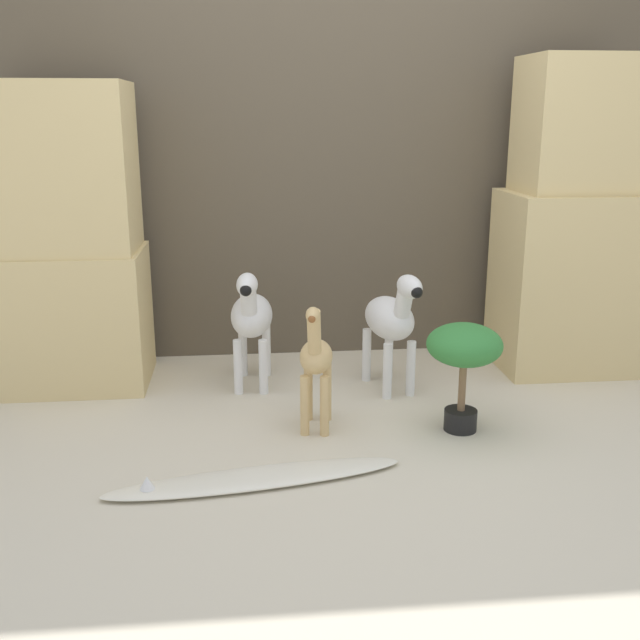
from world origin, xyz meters
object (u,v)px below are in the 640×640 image
object	(u,v)px
zebra_right	(392,319)
zebra_left	(251,316)
giraffe_figurine	(316,362)
potted_palm_front	(464,352)
surfboard	(254,478)

from	to	relation	value
zebra_right	zebra_left	xyz separation A→B (m)	(-0.69, 0.12, 0.00)
giraffe_figurine	potted_palm_front	distance (m)	0.65
zebra_left	surfboard	size ratio (longest dim) A/B	0.54
zebra_right	giraffe_figurine	xyz separation A→B (m)	(-0.42, -0.45, -0.06)
surfboard	potted_palm_front	bearing A→B (deg)	23.42
giraffe_figurine	zebra_right	bearing A→B (deg)	46.56
zebra_right	giraffe_figurine	distance (m)	0.62
potted_palm_front	surfboard	size ratio (longest dim) A/B	0.42
potted_palm_front	surfboard	xyz separation A→B (m)	(-0.92, -0.40, -0.35)
potted_palm_front	surfboard	bearing A→B (deg)	-156.58
zebra_left	potted_palm_front	bearing A→B (deg)	-35.31
zebra_right	surfboard	size ratio (longest dim) A/B	0.54
zebra_right	giraffe_figurine	world-z (taller)	zebra_right
giraffe_figurine	surfboard	bearing A→B (deg)	-120.92
zebra_left	zebra_right	bearing A→B (deg)	-9.92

